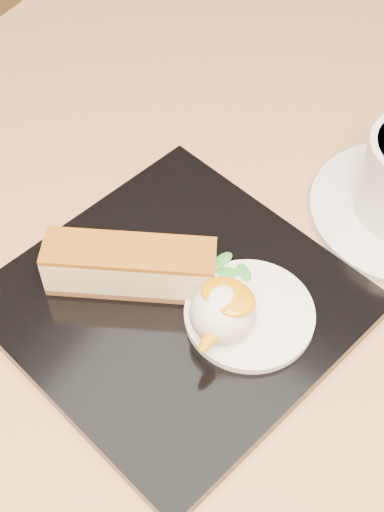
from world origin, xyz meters
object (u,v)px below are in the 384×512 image
Objects in this scene: dessert_plate at (177,304)px; cheesecake at (130,266)px; table at (267,378)px; ice_cream_scoop at (223,312)px.

cheesecake reaches higher than dessert_plate.
table is 17.98× the size of ice_cream_scoop.
ice_cream_scoop is (0.08, 0.00, 0.00)m from cheesecake.
cheesecake is 0.08m from ice_cream_scoop.
cheesecake is at bearing -180.00° from ice_cream_scoop.
dessert_plate reaches higher than table.
dessert_plate is 4.95× the size of ice_cream_scoop.
ice_cream_scoop is (0.04, -0.00, 0.03)m from dessert_plate.
cheesecake is (-0.04, -0.01, 0.03)m from dessert_plate.
ice_cream_scoop reaches higher than cheesecake.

